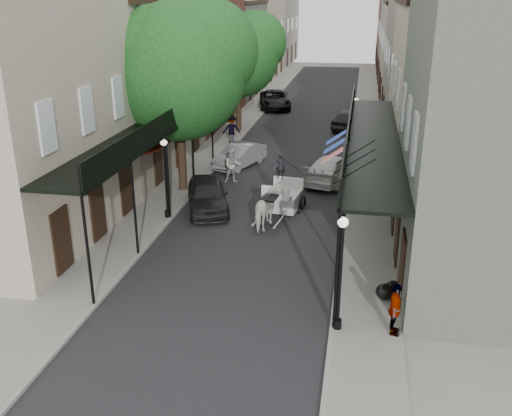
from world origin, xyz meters
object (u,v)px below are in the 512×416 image
at_px(lamppost_right_near, 340,272).
at_px(carriage, 286,184).
at_px(horse, 269,208).
at_px(car_right_near, 332,169).
at_px(car_right_far, 350,119).
at_px(pedestrian_sidewalk_right, 395,310).
at_px(car_left_mid, 240,156).
at_px(pedestrian_sidewalk_left, 231,129).
at_px(tree_near, 187,66).
at_px(tree_far, 243,52).
at_px(lamppost_right_far, 355,127).
at_px(car_left_near, 207,195).
at_px(pedestrian_walking, 233,166).
at_px(car_left_far, 275,100).
at_px(lamppost_left, 166,177).

distance_m(lamppost_right_near, carriage, 11.15).
relative_size(horse, car_right_near, 0.42).
bearing_deg(car_right_near, car_right_far, -76.55).
bearing_deg(pedestrian_sidewalk_right, car_left_mid, 32.20).
relative_size(pedestrian_sidewalk_right, car_right_far, 0.36).
height_order(pedestrian_sidewalk_left, car_right_far, pedestrian_sidewalk_left).
bearing_deg(tree_near, car_right_far, 64.13).
xyz_separation_m(pedestrian_sidewalk_left, car_left_mid, (1.60, -4.89, -0.43)).
distance_m(tree_far, carriage, 17.02).
bearing_deg(tree_near, lamppost_right_far, 43.31).
xyz_separation_m(horse, pedestrian_sidewalk_left, (-4.86, 13.91, 0.21)).
relative_size(tree_near, pedestrian_sidewalk_right, 5.76).
distance_m(tree_near, lamppost_right_far, 12.24).
relative_size(car_left_near, car_left_mid, 1.11).
bearing_deg(carriage, pedestrian_sidewalk_left, 122.98).
bearing_deg(pedestrian_sidewalk_right, lamppost_right_far, 10.68).
bearing_deg(lamppost_right_far, carriage, -108.18).
distance_m(tree_far, pedestrian_walking, 13.37).
bearing_deg(car_left_near, car_right_near, 26.00).
bearing_deg(car_right_near, carriage, 80.90).
distance_m(lamppost_right_near, pedestrian_sidewalk_left, 23.37).
relative_size(horse, pedestrian_sidewalk_right, 1.27).
bearing_deg(pedestrian_sidewalk_left, tree_near, 72.52).
bearing_deg(pedestrian_sidewalk_left, lamppost_right_far, 150.11).
bearing_deg(carriage, car_left_near, -154.36).
height_order(carriage, car_left_far, carriage).
xyz_separation_m(lamppost_right_far, horse, (-3.44, -12.08, -1.15)).
relative_size(lamppost_right_far, car_left_near, 0.81).
bearing_deg(car_left_near, car_left_far, 73.15).
relative_size(horse, car_left_far, 0.37).
bearing_deg(car_left_far, car_left_near, -99.98).
bearing_deg(pedestrian_walking, horse, -85.02).
relative_size(tree_near, horse, 4.54).
bearing_deg(lamppost_right_far, car_right_far, 93.47).
distance_m(lamppost_right_near, pedestrian_sidewalk_right, 2.02).
xyz_separation_m(car_left_mid, car_right_far, (6.20, 11.32, 0.11)).
distance_m(pedestrian_sidewalk_left, car_left_mid, 5.16).
distance_m(tree_far, lamppost_left, 18.57).
xyz_separation_m(lamppost_right_near, pedestrian_sidewalk_left, (-8.30, 21.82, -0.94)).
height_order(lamppost_left, car_right_near, lamppost_left).
relative_size(tree_far, car_right_far, 1.85).
xyz_separation_m(pedestrian_sidewalk_left, pedestrian_sidewalk_right, (10.00, -21.82, -0.15)).
bearing_deg(car_right_far, tree_near, 78.58).
distance_m(lamppost_right_near, lamppost_right_far, 20.00).
bearing_deg(carriage, car_right_near, 72.91).
xyz_separation_m(tree_far, car_right_near, (7.31, -11.13, -5.11)).
height_order(tree_near, car_right_near, tree_near).
xyz_separation_m(pedestrian_walking, car_right_near, (5.40, 1.17, -0.24)).
xyz_separation_m(lamppost_left, pedestrian_sidewalk_left, (-0.10, 13.82, -0.94)).
distance_m(tree_near, tree_far, 14.02).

